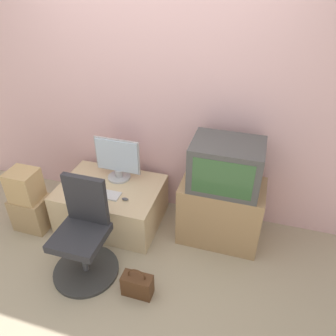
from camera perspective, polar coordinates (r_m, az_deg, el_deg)
The scene contains 12 objects.
ground_plane at distance 2.95m, azimuth -10.58°, elevation -20.98°, with size 12.00×12.00×0.00m, color tan.
wall_back at distance 3.14m, azimuth -2.29°, elevation 13.44°, with size 4.40×0.05×2.60m.
desk at distance 3.43m, azimuth -9.80°, elevation -6.07°, with size 1.00×0.73×0.43m.
side_stand at distance 3.17m, azimuth 9.09°, elevation -7.46°, with size 0.76×0.46×0.63m.
main_monitor at distance 3.30m, azimuth -8.76°, elevation 1.41°, with size 0.47×0.23×0.45m.
keyboard at distance 3.20m, azimuth -10.81°, elevation -4.53°, with size 0.28×0.13×0.01m.
mouse at distance 3.10m, azimuth -7.47°, elevation -5.39°, with size 0.06×0.03×0.03m.
crt_tv at distance 2.85m, azimuth 10.09°, elevation 0.48°, with size 0.61×0.45×0.43m.
office_chair at distance 2.90m, azimuth -14.47°, elevation -11.88°, with size 0.57×0.57×0.90m.
cardboard_box_lower at distance 3.61m, azimuth -22.56°, elevation -7.09°, with size 0.34×0.27×0.36m.
cardboard_box_upper at distance 3.41m, azimuth -23.74°, elevation -2.78°, with size 0.27×0.24×0.31m.
handbag at distance 2.84m, azimuth -5.36°, elevation -19.60°, with size 0.25×0.12×0.29m.
Camera 1 is at (0.97, -1.46, 2.37)m, focal length 35.00 mm.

